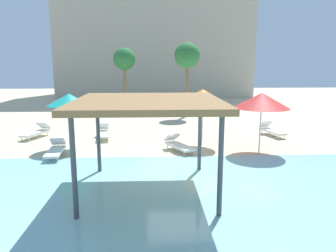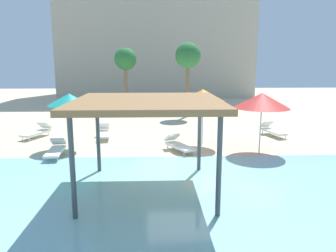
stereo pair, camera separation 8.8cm
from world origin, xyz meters
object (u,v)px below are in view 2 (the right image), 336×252
palm_tree_0 (125,60)px  lounge_chair_2 (104,132)px  beach_umbrella_orange_6 (203,95)px  palm_tree_1 (188,57)px  lounge_chair_0 (38,131)px  lounge_chair_1 (56,149)px  beach_umbrella_red_1 (262,101)px  shade_pavilion (147,105)px  beach_umbrella_teal_2 (69,99)px  lounge_chair_4 (272,130)px  lounge_chair_6 (178,144)px

palm_tree_0 → lounge_chair_2: bearing=-91.6°
beach_umbrella_orange_6 → palm_tree_1: palm_tree_1 is taller
lounge_chair_0 → lounge_chair_1: (2.13, -3.81, 0.00)m
lounge_chair_2 → palm_tree_0: size_ratio=0.37×
palm_tree_0 → lounge_chair_1: bearing=-97.4°
beach_umbrella_red_1 → lounge_chair_0: beach_umbrella_red_1 is taller
lounge_chair_1 → lounge_chair_2: size_ratio=0.99×
shade_pavilion → beach_umbrella_orange_6: (2.57, 5.72, -0.27)m
beach_umbrella_teal_2 → lounge_chair_1: bearing=-104.2°
shade_pavilion → beach_umbrella_red_1: bearing=40.4°
lounge_chair_1 → palm_tree_1: bearing=142.3°
shade_pavilion → lounge_chair_0: bearing=128.7°
lounge_chair_0 → beach_umbrella_orange_6: bearing=98.5°
lounge_chair_4 → palm_tree_1: (-4.14, 6.78, 4.15)m
beach_umbrella_orange_6 → lounge_chair_0: bearing=166.6°
beach_umbrella_orange_6 → palm_tree_0: palm_tree_0 is taller
beach_umbrella_red_1 → palm_tree_1: bearing=102.6°
lounge_chair_2 → palm_tree_0: 11.63m
lounge_chair_2 → lounge_chair_1: bearing=-31.8°
lounge_chair_0 → lounge_chair_4: same height
beach_umbrella_teal_2 → lounge_chair_4: 11.08m
beach_umbrella_red_1 → palm_tree_0: 16.02m
beach_umbrella_orange_6 → lounge_chair_4: (4.27, 2.01, -2.18)m
lounge_chair_1 → lounge_chair_6: same height
beach_umbrella_orange_6 → lounge_chair_2: bearing=161.2°
beach_umbrella_red_1 → beach_umbrella_orange_6: bearing=148.7°
beach_umbrella_orange_6 → beach_umbrella_teal_2: bearing=-177.0°
beach_umbrella_orange_6 → palm_tree_1: size_ratio=0.51×
beach_umbrella_orange_6 → lounge_chair_2: (-5.15, 1.75, -2.18)m
lounge_chair_6 → lounge_chair_1: bearing=-111.0°
beach_umbrella_red_1 → palm_tree_0: (-7.27, 14.16, 1.87)m
shade_pavilion → palm_tree_0: 18.60m
lounge_chair_4 → lounge_chair_6: 6.33m
lounge_chair_1 → lounge_chair_4: (10.98, 3.72, 0.00)m
palm_tree_0 → palm_tree_1: bearing=-38.0°
beach_umbrella_orange_6 → palm_tree_0: size_ratio=0.53×
beach_umbrella_orange_6 → palm_tree_0: (-4.85, 12.68, 1.76)m
lounge_chair_2 → palm_tree_1: bearing=135.6°
beach_umbrella_red_1 → palm_tree_0: size_ratio=0.52×
lounge_chair_1 → lounge_chair_4: size_ratio=0.98×
shade_pavilion → lounge_chair_6: bearing=74.5°
beach_umbrella_red_1 → lounge_chair_6: (-3.69, 0.42, -2.08)m
beach_umbrella_red_1 → lounge_chair_6: bearing=173.5°
lounge_chair_2 → lounge_chair_4: bearing=84.1°
shade_pavilion → beach_umbrella_orange_6: shade_pavilion is taller
lounge_chair_1 → palm_tree_1: 13.20m
beach_umbrella_teal_2 → palm_tree_1: (6.50, 9.13, 2.11)m
beach_umbrella_red_1 → lounge_chair_2: bearing=156.9°
palm_tree_1 → lounge_chair_4: bearing=-58.6°
lounge_chair_0 → lounge_chair_4: size_ratio=1.00×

